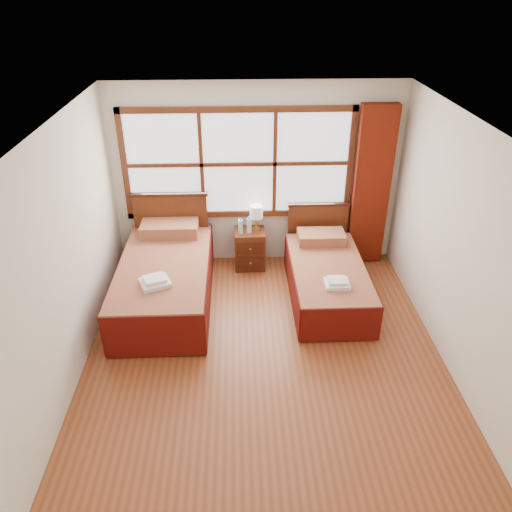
{
  "coord_description": "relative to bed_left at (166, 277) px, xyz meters",
  "views": [
    {
      "loc": [
        -0.27,
        -4.33,
        3.8
      ],
      "look_at": [
        -0.07,
        0.7,
        0.91
      ],
      "focal_mm": 35.0,
      "sensor_mm": 36.0,
      "label": 1
    }
  ],
  "objects": [
    {
      "name": "ceiling",
      "position": [
        1.22,
        -1.2,
        2.26
      ],
      "size": [
        4.5,
        4.5,
        0.0
      ],
      "primitive_type": "plane",
      "rotation": [
        3.14,
        0.0,
        0.0
      ],
      "color": "white",
      "rests_on": "wall_back"
    },
    {
      "name": "wall_right",
      "position": [
        3.22,
        -1.2,
        0.96
      ],
      "size": [
        0.0,
        4.5,
        4.5
      ],
      "primitive_type": "plane",
      "rotation": [
        1.57,
        0.0,
        -1.57
      ],
      "color": "silver",
      "rests_on": "floor"
    },
    {
      "name": "wall_left",
      "position": [
        -0.78,
        -1.2,
        0.96
      ],
      "size": [
        0.0,
        4.5,
        4.5
      ],
      "primitive_type": "plane",
      "rotation": [
        1.57,
        0.0,
        1.57
      ],
      "color": "silver",
      "rests_on": "floor"
    },
    {
      "name": "bed_right",
      "position": [
        2.11,
        0.0,
        -0.06
      ],
      "size": [
        0.96,
        1.98,
        0.93
      ],
      "color": "#38180B",
      "rests_on": "floor"
    },
    {
      "name": "towels_right",
      "position": [
        2.13,
        -0.52,
        0.19
      ],
      "size": [
        0.3,
        0.26,
        0.09
      ],
      "rotation": [
        0.0,
        0.0,
        -0.02
      ],
      "color": "white",
      "rests_on": "bed_right"
    },
    {
      "name": "bottle_near",
      "position": [
        0.98,
        0.74,
        0.34
      ],
      "size": [
        0.06,
        0.06,
        0.23
      ],
      "color": "#C1E6F8",
      "rests_on": "nightstand"
    },
    {
      "name": "towels_left",
      "position": [
        -0.03,
        -0.57,
        0.3
      ],
      "size": [
        0.41,
        0.39,
        0.1
      ],
      "rotation": [
        0.0,
        0.0,
        0.4
      ],
      "color": "white",
      "rests_on": "bed_left"
    },
    {
      "name": "lamp",
      "position": [
        1.21,
        0.88,
        0.49
      ],
      "size": [
        0.18,
        0.18,
        0.36
      ],
      "color": "gold",
      "rests_on": "nightstand"
    },
    {
      "name": "wall_back",
      "position": [
        1.22,
        1.05,
        0.96
      ],
      "size": [
        4.0,
        0.0,
        4.0
      ],
      "primitive_type": "plane",
      "rotation": [
        1.57,
        0.0,
        0.0
      ],
      "color": "silver",
      "rests_on": "floor"
    },
    {
      "name": "bed_left",
      "position": [
        0.0,
        0.0,
        0.0
      ],
      "size": [
        1.14,
        2.22,
        1.12
      ],
      "color": "#38180B",
      "rests_on": "floor"
    },
    {
      "name": "bottle_far",
      "position": [
        1.11,
        0.76,
        0.35
      ],
      "size": [
        0.07,
        0.07,
        0.25
      ],
      "color": "#C1E6F8",
      "rests_on": "nightstand"
    },
    {
      "name": "curtain",
      "position": [
        2.82,
        0.91,
        0.83
      ],
      "size": [
        0.5,
        0.16,
        2.3
      ],
      "primitive_type": "cube",
      "color": "maroon",
      "rests_on": "wall_back"
    },
    {
      "name": "window",
      "position": [
        0.97,
        1.02,
        1.16
      ],
      "size": [
        3.16,
        0.06,
        1.56
      ],
      "color": "white",
      "rests_on": "wall_back"
    },
    {
      "name": "nightstand",
      "position": [
        1.12,
        0.8,
        -0.05
      ],
      "size": [
        0.43,
        0.43,
        0.58
      ],
      "color": "#542512",
      "rests_on": "floor"
    },
    {
      "name": "floor",
      "position": [
        1.22,
        -1.2,
        -0.34
      ],
      "size": [
        4.5,
        4.5,
        0.0
      ],
      "primitive_type": "plane",
      "color": "brown",
      "rests_on": "ground"
    }
  ]
}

